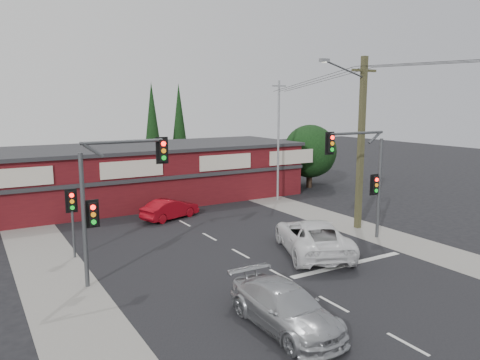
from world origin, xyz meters
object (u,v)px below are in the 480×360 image
white_suv (312,237)px  shop_building (129,174)px  silver_suv (285,308)px  red_sedan (170,209)px  utility_pole (360,138)px

white_suv → shop_building: bearing=-52.3°
silver_suv → red_sedan: size_ratio=1.25×
white_suv → shop_building: (-4.13, 16.30, 1.28)m
silver_suv → white_suv: bearing=44.9°
silver_suv → shop_building: (1.65, 21.95, 1.42)m
red_sedan → utility_pole: size_ratio=0.39×
white_suv → silver_suv: 8.09m
white_suv → silver_suv: size_ratio=1.24×
red_sedan → shop_building: size_ratio=0.14×
silver_suv → shop_building: 22.06m
shop_building → utility_pole: 17.15m
utility_pole → shop_building: bearing=123.8°
silver_suv → red_sedan: (2.34, 15.73, -0.07)m
red_sedan → shop_building: 6.44m
white_suv → utility_pole: (5.22, 2.30, 4.55)m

